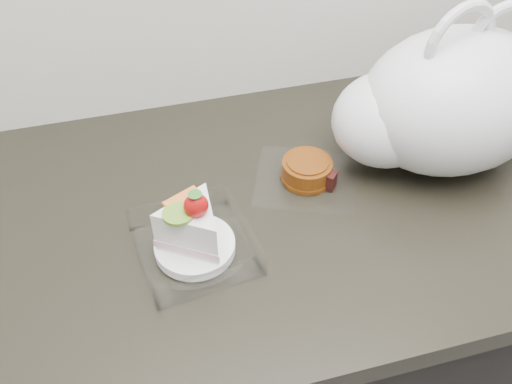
% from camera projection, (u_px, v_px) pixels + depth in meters
% --- Properties ---
extents(counter, '(2.04, 0.64, 0.90)m').
position_uv_depth(counter, '(294.00, 340.00, 1.26)').
color(counter, black).
rests_on(counter, ground).
extents(cake_tray, '(0.18, 0.18, 0.13)m').
position_uv_depth(cake_tray, '(194.00, 237.00, 0.83)').
color(cake_tray, white).
rests_on(cake_tray, counter).
extents(mooncake_wrap, '(0.22, 0.21, 0.04)m').
position_uv_depth(mooncake_wrap, '(308.00, 172.00, 0.96)').
color(mooncake_wrap, white).
rests_on(mooncake_wrap, counter).
extents(plastic_bag, '(0.37, 0.27, 0.30)m').
position_uv_depth(plastic_bag, '(441.00, 104.00, 0.93)').
color(plastic_bag, silver).
rests_on(plastic_bag, counter).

